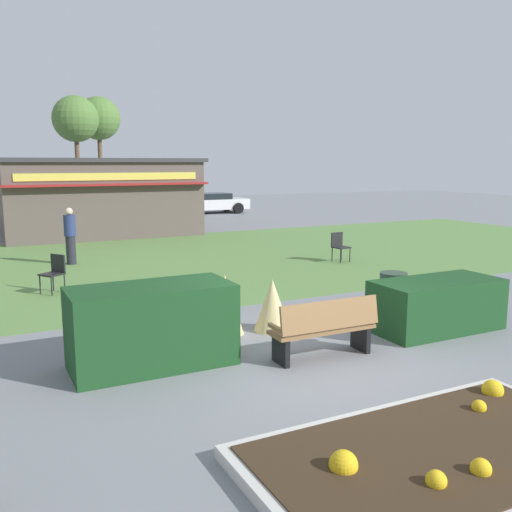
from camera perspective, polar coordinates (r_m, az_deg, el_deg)
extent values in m
plane|color=slate|center=(8.83, 5.86, -10.39)|extent=(80.00, 80.00, 0.00)
cube|color=#5B8442|center=(17.23, -11.20, -0.68)|extent=(36.00, 12.00, 0.01)
cube|color=beige|center=(6.29, 18.40, -18.76)|extent=(4.04, 2.22, 0.14)
cube|color=#382819|center=(6.25, 18.43, -18.19)|extent=(3.80, 1.98, 0.04)
sphere|color=gold|center=(5.62, 17.89, -20.97)|extent=(0.19, 0.19, 0.19)
sphere|color=gold|center=(7.76, 22.97, -12.50)|extent=(0.27, 0.27, 0.27)
sphere|color=gold|center=(7.22, 21.78, -14.10)|extent=(0.17, 0.17, 0.17)
sphere|color=gold|center=(5.93, 21.93, -19.47)|extent=(0.20, 0.20, 0.20)
sphere|color=gold|center=(5.67, 8.90, -20.28)|extent=(0.28, 0.28, 0.28)
cube|color=olive|center=(8.80, 6.77, -7.39)|extent=(1.71, 0.51, 0.06)
cube|color=olive|center=(8.54, 7.60, -5.97)|extent=(1.70, 0.16, 0.44)
cube|color=black|center=(8.51, 2.53, -9.50)|extent=(0.09, 0.44, 0.45)
cube|color=black|center=(9.26, 10.59, -8.07)|extent=(0.09, 0.44, 0.45)
cube|color=olive|center=(8.37, 2.07, -7.35)|extent=(0.07, 0.44, 0.06)
cube|color=olive|center=(9.21, 11.06, -5.95)|extent=(0.07, 0.44, 0.06)
cube|color=#19421E|center=(8.47, -10.55, -7.03)|extent=(2.38, 1.10, 1.22)
cube|color=#19421E|center=(10.63, 17.93, -4.77)|extent=(2.38, 1.10, 0.92)
cone|color=#D1BC7F|center=(9.89, -3.19, -4.92)|extent=(0.66, 0.66, 1.07)
cone|color=#D1BC7F|center=(10.08, 1.68, -5.00)|extent=(0.66, 0.66, 0.94)
cylinder|color=#2D4233|center=(11.07, 13.76, -4.01)|extent=(0.52, 0.52, 0.93)
cube|color=#594C47|center=(24.53, -15.68, 5.67)|extent=(7.64, 4.62, 3.01)
cube|color=#333338|center=(24.49, -15.85, 9.37)|extent=(7.94, 4.92, 0.16)
cube|color=maroon|center=(22.06, -14.48, 7.05)|extent=(7.74, 0.36, 0.08)
cube|color=#D8CC4C|center=(22.21, -14.60, 7.84)|extent=(6.87, 0.04, 0.28)
cube|color=black|center=(17.20, 8.67, 0.88)|extent=(0.49, 0.49, 0.04)
cube|color=black|center=(17.31, 8.24, 1.68)|extent=(0.44, 0.09, 0.44)
cylinder|color=black|center=(16.97, 8.61, 0.00)|extent=(0.03, 0.03, 0.45)
cylinder|color=black|center=(17.22, 9.54, 0.11)|extent=(0.03, 0.03, 0.45)
cylinder|color=black|center=(17.25, 7.76, 0.17)|extent=(0.03, 0.03, 0.45)
cylinder|color=black|center=(17.50, 8.69, 0.28)|extent=(0.03, 0.03, 0.45)
cube|color=black|center=(13.74, -20.09, -1.76)|extent=(0.61, 0.61, 0.04)
cube|color=black|center=(13.83, -19.52, -0.73)|extent=(0.28, 0.39, 0.44)
cylinder|color=black|center=(13.81, -21.15, -2.72)|extent=(0.03, 0.03, 0.45)
cylinder|color=black|center=(13.52, -20.11, -2.91)|extent=(0.03, 0.03, 0.45)
cylinder|color=black|center=(14.05, -19.96, -2.45)|extent=(0.03, 0.03, 0.45)
cylinder|color=black|center=(13.77, -18.92, -2.63)|extent=(0.03, 0.03, 0.45)
cylinder|color=#23232D|center=(17.50, -18.33, 0.57)|extent=(0.28, 0.28, 0.85)
cylinder|color=navy|center=(17.41, -18.46, 2.96)|extent=(0.34, 0.34, 0.62)
sphere|color=beige|center=(17.37, -18.53, 4.33)|extent=(0.22, 0.22, 0.22)
cube|color=#B7BABF|center=(31.25, -22.18, 4.31)|extent=(4.35, 2.19, 0.60)
cube|color=black|center=(31.19, -22.50, 5.08)|extent=(2.45, 1.80, 0.44)
cylinder|color=black|center=(32.42, -20.18, 4.19)|extent=(0.66, 0.28, 0.64)
cylinder|color=black|center=(30.63, -19.45, 3.95)|extent=(0.66, 0.28, 0.64)
cylinder|color=black|center=(30.16, -24.28, 3.57)|extent=(0.66, 0.28, 0.64)
cube|color=#2D6638|center=(32.00, -13.53, 4.86)|extent=(4.34, 2.15, 0.60)
cube|color=black|center=(31.92, -13.81, 5.61)|extent=(2.44, 1.77, 0.44)
cylinder|color=black|center=(33.31, -11.88, 4.69)|extent=(0.66, 0.27, 0.64)
cylinder|color=black|center=(31.59, -10.74, 4.48)|extent=(0.66, 0.27, 0.64)
cylinder|color=black|center=(32.52, -16.20, 4.41)|extent=(0.66, 0.27, 0.64)
cylinder|color=black|center=(30.76, -15.28, 4.18)|extent=(0.66, 0.27, 0.64)
cube|color=silver|center=(33.65, -4.50, 5.31)|extent=(4.23, 1.87, 0.60)
cube|color=black|center=(33.57, -4.75, 6.03)|extent=(2.34, 1.62, 0.44)
cylinder|color=black|center=(35.01, -3.05, 5.11)|extent=(0.64, 0.23, 0.64)
cylinder|color=black|center=(33.32, -1.82, 4.89)|extent=(0.64, 0.23, 0.64)
cylinder|color=black|center=(34.09, -7.11, 4.93)|extent=(0.64, 0.23, 0.64)
cylinder|color=black|center=(32.36, -6.06, 4.71)|extent=(0.64, 0.23, 0.64)
cylinder|color=brown|center=(36.67, -17.65, 7.91)|extent=(0.28, 0.28, 4.52)
sphere|color=#4C7233|center=(36.75, -17.92, 13.15)|extent=(2.80, 2.80, 2.80)
cylinder|color=brown|center=(38.87, -15.52, 8.24)|extent=(0.28, 0.28, 4.75)
sphere|color=#4C7233|center=(38.97, -15.75, 13.35)|extent=(2.80, 2.80, 2.80)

